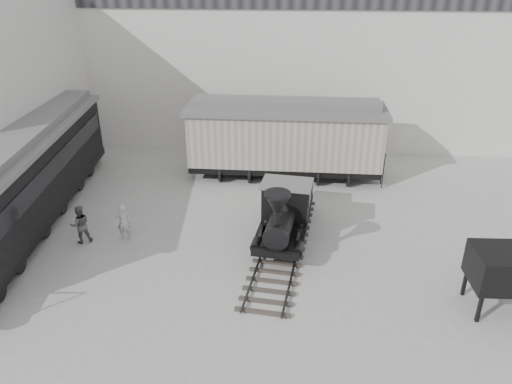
# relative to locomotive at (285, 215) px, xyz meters

# --- Properties ---
(ground) EXTENTS (90.00, 90.00, 0.00)m
(ground) POSITION_rel_locomotive_xyz_m (-0.79, -3.64, -1.14)
(ground) COLOR #9E9E9B
(north_wall) EXTENTS (34.00, 2.51, 11.00)m
(north_wall) POSITION_rel_locomotive_xyz_m (-0.79, 11.34, 4.42)
(north_wall) COLOR silver
(north_wall) RESTS_ON ground
(locomotive) EXTENTS (2.95, 8.87, 3.08)m
(locomotive) POSITION_rel_locomotive_xyz_m (0.00, 0.00, 0.00)
(locomotive) COLOR #2D2722
(locomotive) RESTS_ON ground
(boxcar) EXTENTS (10.12, 3.20, 4.14)m
(boxcar) POSITION_rel_locomotive_xyz_m (-0.19, 6.58, 1.03)
(boxcar) COLOR black
(boxcar) RESTS_ON ground
(passenger_coach) EXTENTS (4.20, 14.68, 3.88)m
(passenger_coach) POSITION_rel_locomotive_xyz_m (-11.22, 0.88, 1.00)
(passenger_coach) COLOR black
(passenger_coach) RESTS_ON ground
(visitor_a) EXTENTS (0.65, 0.49, 1.61)m
(visitor_a) POSITION_rel_locomotive_xyz_m (-6.60, -0.47, -0.33)
(visitor_a) COLOR #B2B2B2
(visitor_a) RESTS_ON ground
(visitor_b) EXTENTS (1.00, 0.93, 1.64)m
(visitor_b) POSITION_rel_locomotive_xyz_m (-8.28, -0.84, -0.32)
(visitor_b) COLOR #4E4E4E
(visitor_b) RESTS_ON ground
(coal_hopper) EXTENTS (2.11, 1.75, 2.23)m
(coal_hopper) POSITION_rel_locomotive_xyz_m (7.19, -3.87, 0.32)
(coal_hopper) COLOR black
(coal_hopper) RESTS_ON ground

